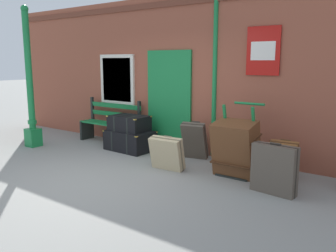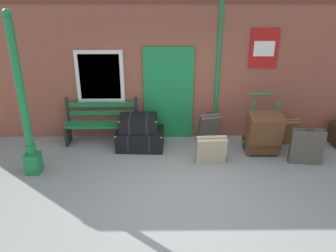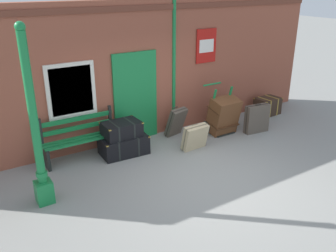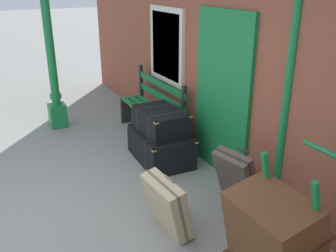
# 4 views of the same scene
# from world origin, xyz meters

# --- Properties ---
(ground_plane) EXTENTS (60.00, 60.00, 0.00)m
(ground_plane) POSITION_xyz_m (0.00, 0.00, 0.00)
(ground_plane) COLOR gray
(brick_facade) EXTENTS (10.40, 0.35, 3.20)m
(brick_facade) POSITION_xyz_m (-0.01, 2.60, 1.60)
(brick_facade) COLOR brown
(brick_facade) RESTS_ON ground
(lamp_post) EXTENTS (0.28, 0.28, 3.04)m
(lamp_post) POSITION_xyz_m (-2.83, 0.87, 1.16)
(lamp_post) COLOR #197A3D
(lamp_post) RESTS_ON ground
(platform_bench) EXTENTS (1.60, 0.43, 1.01)m
(platform_bench) POSITION_xyz_m (-1.70, 2.16, 0.44)
(platform_bench) COLOR #197A3D
(platform_bench) RESTS_ON ground
(steamer_trunk_base) EXTENTS (1.04, 0.70, 0.43)m
(steamer_trunk_base) POSITION_xyz_m (-0.84, 1.87, 0.21)
(steamer_trunk_base) COLOR black
(steamer_trunk_base) RESTS_ON ground
(steamer_trunk_middle) EXTENTS (0.81, 0.55, 0.33)m
(steamer_trunk_middle) POSITION_xyz_m (-0.86, 1.88, 0.58)
(steamer_trunk_middle) COLOR black
(steamer_trunk_middle) RESTS_ON steamer_trunk_base
(large_brown_trunk) EXTENTS (0.70, 0.61, 0.95)m
(large_brown_trunk) POSITION_xyz_m (1.74, 1.57, 0.48)
(large_brown_trunk) COLOR brown
(large_brown_trunk) RESTS_ON ground
(suitcase_brown) EXTENTS (0.52, 0.48, 0.75)m
(suitcase_brown) POSITION_xyz_m (0.66, 2.05, 0.37)
(suitcase_brown) COLOR #51473D
(suitcase_brown) RESTS_ON ground
(suitcase_slate) EXTENTS (0.61, 0.33, 0.60)m
(suitcase_slate) POSITION_xyz_m (0.62, 1.21, 0.29)
(suitcase_slate) COLOR tan
(suitcase_slate) RESTS_ON ground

